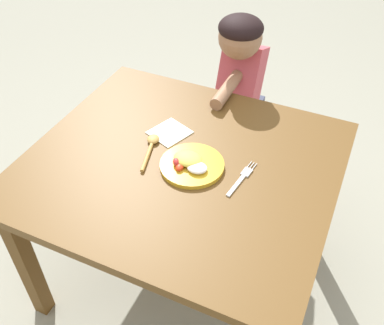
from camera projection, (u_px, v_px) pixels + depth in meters
name	position (u px, v px, depth m)	size (l,w,h in m)	color
ground_plane	(184.00, 271.00, 1.97)	(8.00, 8.00, 0.00)	gray
dining_table	(182.00, 178.00, 1.58)	(1.06, 0.95, 0.67)	brown
plate	(191.00, 164.00, 1.49)	(0.22, 0.22, 0.04)	gold
fork	(242.00, 179.00, 1.45)	(0.04, 0.19, 0.01)	silver
spoon	(151.00, 145.00, 1.57)	(0.08, 0.20, 0.02)	tan
person	(239.00, 98.00, 2.04)	(0.18, 0.43, 0.96)	#3F4860
napkin	(170.00, 132.00, 1.64)	(0.13, 0.13, 0.00)	white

